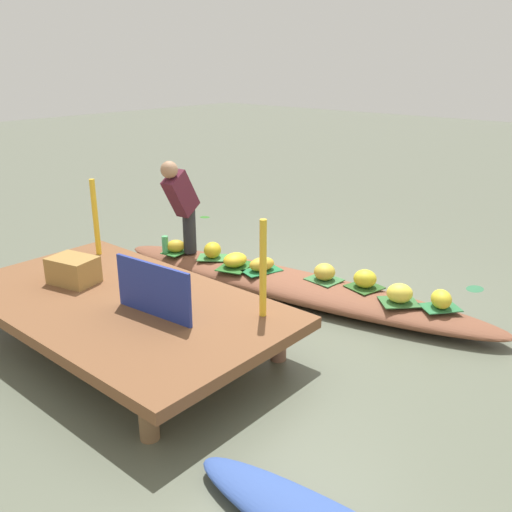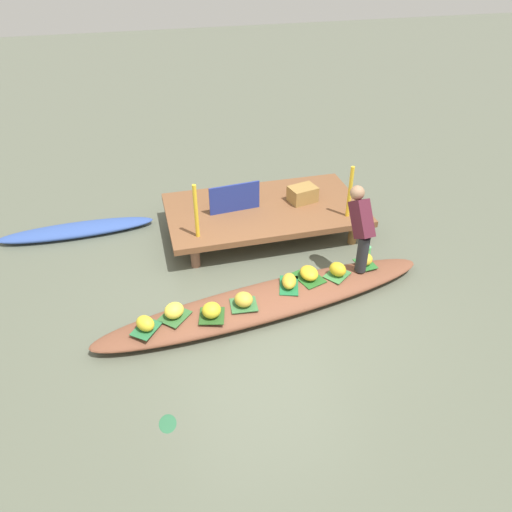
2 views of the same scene
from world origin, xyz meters
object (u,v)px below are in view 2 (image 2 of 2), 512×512
(banana_bunch_5, at_px, (289,281))
(vendor_person, at_px, (361,225))
(banana_bunch_7, at_px, (174,310))
(water_bottle, at_px, (368,253))
(banana_bunch_0, at_px, (145,323))
(produce_crate, at_px, (303,194))
(banana_bunch_3, at_px, (338,269))
(banana_bunch_6, at_px, (309,273))
(banana_bunch_1, at_px, (211,310))
(banana_bunch_2, at_px, (366,259))
(vendor_boat, at_px, (269,301))
(market_banner, at_px, (235,198))
(moored_boat, at_px, (77,230))
(banana_bunch_4, at_px, (244,299))

(banana_bunch_5, bearing_deg, vendor_person, 11.07)
(banana_bunch_7, distance_m, water_bottle, 2.94)
(vendor_person, bearing_deg, banana_bunch_0, -169.08)
(produce_crate, bearing_deg, banana_bunch_3, -92.79)
(banana_bunch_7, bearing_deg, banana_bunch_6, 9.84)
(banana_bunch_1, relative_size, water_bottle, 1.10)
(banana_bunch_2, relative_size, water_bottle, 1.05)
(vendor_boat, xyz_separation_m, banana_bunch_2, (1.54, 0.31, 0.20))
(vendor_person, bearing_deg, water_bottle, 23.88)
(banana_bunch_7, xyz_separation_m, market_banner, (1.24, 2.05, 0.35))
(vendor_boat, relative_size, water_bottle, 21.65)
(banana_bunch_5, height_order, banana_bunch_6, banana_bunch_6)
(banana_bunch_3, relative_size, banana_bunch_6, 0.81)
(vendor_boat, xyz_separation_m, banana_bunch_3, (1.05, 0.16, 0.22))
(banana_bunch_5, relative_size, water_bottle, 1.40)
(moored_boat, distance_m, banana_bunch_1, 3.35)
(market_banner, bearing_deg, banana_bunch_0, -131.49)
(moored_boat, bearing_deg, banana_bunch_5, -41.75)
(produce_crate, bearing_deg, banana_bunch_5, -113.71)
(moored_boat, height_order, banana_bunch_6, banana_bunch_6)
(vendor_boat, height_order, banana_bunch_0, banana_bunch_0)
(banana_bunch_3, relative_size, banana_bunch_5, 0.81)
(moored_boat, distance_m, water_bottle, 4.74)
(banana_bunch_3, height_order, banana_bunch_7, banana_bunch_3)
(banana_bunch_2, bearing_deg, banana_bunch_5, -170.52)
(vendor_boat, height_order, banana_bunch_2, banana_bunch_2)
(banana_bunch_4, xyz_separation_m, produce_crate, (1.51, 2.10, 0.25))
(banana_bunch_3, bearing_deg, vendor_boat, -171.09)
(vendor_boat, relative_size, banana_bunch_7, 18.58)
(banana_bunch_4, bearing_deg, banana_bunch_6, 18.39)
(vendor_boat, xyz_separation_m, vendor_person, (1.39, 0.31, 0.80))
(banana_bunch_3, distance_m, banana_bunch_4, 1.45)
(banana_bunch_1, distance_m, water_bottle, 2.52)
(banana_bunch_5, bearing_deg, banana_bunch_3, 4.68)
(water_bottle, bearing_deg, banana_bunch_1, -164.94)
(banana_bunch_0, bearing_deg, banana_bunch_1, 2.09)
(vendor_person, bearing_deg, banana_bunch_5, -168.93)
(banana_bunch_6, relative_size, market_banner, 0.37)
(banana_bunch_1, distance_m, banana_bunch_4, 0.45)
(banana_bunch_0, distance_m, banana_bunch_7, 0.39)
(banana_bunch_3, distance_m, produce_crate, 1.82)
(banana_bunch_1, relative_size, banana_bunch_3, 0.97)
(moored_boat, xyz_separation_m, market_banner, (2.56, -0.66, 0.60))
(banana_bunch_0, bearing_deg, vendor_person, 10.92)
(vendor_person, bearing_deg, banana_bunch_1, -165.90)
(banana_bunch_1, height_order, banana_bunch_4, banana_bunch_1)
(banana_bunch_6, bearing_deg, banana_bunch_0, -168.24)
(banana_bunch_3, bearing_deg, banana_bunch_5, -175.32)
(vendor_boat, xyz_separation_m, banana_bunch_5, (0.32, 0.10, 0.20))
(market_banner, bearing_deg, moored_boat, 160.19)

